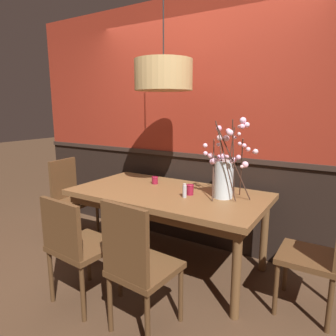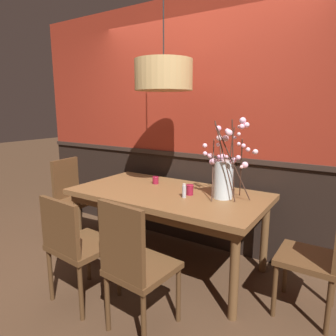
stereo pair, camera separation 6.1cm
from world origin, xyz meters
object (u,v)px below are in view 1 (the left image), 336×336
at_px(candle_holder_nearer_center, 155,180).
at_px(condiment_bottle, 185,191).
at_px(chair_head_east_end, 320,251).
at_px(chair_near_side_left, 76,244).
at_px(dining_table, 168,200).
at_px(candle_holder_nearer_edge, 190,190).
at_px(pendant_lamp, 164,75).
at_px(vase_with_blossoms, 225,175).
at_px(chair_near_side_right, 138,263).
at_px(chair_head_west_end, 71,195).

bearing_deg(candle_holder_nearer_center, condiment_bottle, -27.98).
height_order(chair_head_east_end, chair_near_side_left, chair_head_east_end).
bearing_deg(chair_head_east_end, dining_table, 179.05).
bearing_deg(candle_holder_nearer_edge, pendant_lamp, -179.42).
height_order(dining_table, vase_with_blossoms, vase_with_blossoms).
distance_m(chair_near_side_right, condiment_bottle, 0.87).
bearing_deg(vase_with_blossoms, dining_table, -170.49).
xyz_separation_m(candle_holder_nearer_center, condiment_bottle, (0.50, -0.27, 0.02)).
relative_size(chair_near_side_right, vase_with_blossoms, 1.36).
distance_m(chair_head_east_end, vase_with_blossoms, 0.94).
xyz_separation_m(chair_head_east_end, chair_head_west_end, (-2.69, -0.00, 0.02)).
height_order(vase_with_blossoms, condiment_bottle, vase_with_blossoms).
xyz_separation_m(chair_head_west_end, vase_with_blossoms, (1.88, 0.12, 0.44)).
height_order(chair_head_east_end, candle_holder_nearer_edge, chair_head_east_end).
bearing_deg(chair_near_side_left, chair_head_west_end, 140.83).
relative_size(chair_near_side_right, chair_near_side_left, 1.09).
relative_size(candle_holder_nearer_edge, pendant_lamp, 0.10).
xyz_separation_m(dining_table, candle_holder_nearer_center, (-0.27, 0.18, 0.12)).
relative_size(vase_with_blossoms, condiment_bottle, 5.58).
xyz_separation_m(chair_near_side_right, chair_near_side_left, (-0.61, 0.01, -0.01)).
xyz_separation_m(dining_table, chair_near_side_left, (-0.29, -0.89, -0.17)).
height_order(chair_near_side_right, chair_near_side_left, chair_near_side_right).
bearing_deg(condiment_bottle, chair_head_east_end, 3.20).
bearing_deg(chair_head_east_end, chair_head_west_end, -179.90).
bearing_deg(candle_holder_nearer_center, chair_head_east_end, -7.18).
xyz_separation_m(chair_near_side_left, candle_holder_nearer_center, (0.02, 1.07, 0.29)).
distance_m(chair_head_east_end, condiment_bottle, 1.16).
bearing_deg(condiment_bottle, vase_with_blossoms, 29.65).
height_order(chair_near_side_right, pendant_lamp, pendant_lamp).
xyz_separation_m(candle_holder_nearer_edge, condiment_bottle, (-0.00, -0.10, 0.01)).
bearing_deg(candle_holder_nearer_center, chair_near_side_right, -61.49).
bearing_deg(chair_near_side_right, candle_holder_nearer_center, 118.51).
relative_size(dining_table, chair_near_side_left, 2.07).
relative_size(chair_near_side_right, chair_head_west_end, 1.02).
xyz_separation_m(dining_table, condiment_bottle, (0.23, -0.08, 0.14)).
bearing_deg(candle_holder_nearer_edge, dining_table, -176.22).
relative_size(dining_table, vase_with_blossoms, 2.59).
distance_m(chair_head_west_end, condiment_bottle, 1.61).
distance_m(chair_near_side_right, vase_with_blossoms, 1.11).
distance_m(chair_head_east_end, chair_near_side_right, 1.35).
height_order(dining_table, chair_head_west_end, chair_head_west_end).
relative_size(chair_near_side_right, candle_holder_nearer_edge, 10.09).
distance_m(dining_table, chair_near_side_left, 0.95).
height_order(chair_near_side_right, candle_holder_nearer_center, chair_near_side_right).
height_order(condiment_bottle, pendant_lamp, pendant_lamp).
bearing_deg(dining_table, candle_holder_nearer_edge, 3.78).
distance_m(chair_head_east_end, chair_near_side_left, 1.85).
distance_m(chair_head_west_end, vase_with_blossoms, 1.94).
xyz_separation_m(chair_head_west_end, condiment_bottle, (1.58, -0.06, 0.29)).
height_order(chair_near_side_right, candle_holder_nearer_edge, chair_near_side_right).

